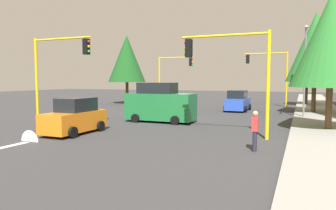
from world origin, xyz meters
TOP-DOWN VIEW (x-y plane):
  - ground_plane at (0.00, 0.00)m, footprint 120.00×120.00m
  - sidewalk_kerb at (-5.00, 10.50)m, footprint 80.00×4.00m
  - lane_arrow_near at (11.51, -3.00)m, footprint 2.40×1.10m
  - traffic_signal_near_right at (6.00, -5.71)m, footprint 0.36×4.59m
  - traffic_signal_near_left at (6.00, 5.65)m, footprint 0.36×4.59m
  - traffic_signal_far_right at (-14.00, -5.72)m, footprint 0.36×4.59m
  - traffic_signal_far_left at (-14.00, 5.74)m, footprint 0.36×4.59m
  - street_lamp_curbside at (-3.61, 9.20)m, footprint 2.15×0.28m
  - tree_roadside_mid at (-8.00, 10.00)m, footprint 4.80×4.80m
  - tree_roadside_near at (2.00, 10.50)m, footprint 4.41×4.41m
  - tree_opposite_side at (-12.00, -11.00)m, footprint 4.60×4.60m
  - tree_roadside_far at (-18.00, 9.50)m, footprint 3.93×3.93m
  - delivery_van_green at (2.00, -0.15)m, footprint 2.22×4.80m
  - car_orange at (8.23, -2.54)m, footprint 3.90×1.97m
  - car_white at (-4.73, -3.00)m, footprint 3.94×2.01m
  - car_blue at (-8.04, 3.43)m, footprint 4.15×2.08m
  - pedestrian_crossing at (8.88, 7.30)m, footprint 0.40×0.24m

SIDE VIEW (x-z plane):
  - ground_plane at x=0.00m, z-range 0.00..0.00m
  - lane_arrow_near at x=11.51m, z-range -0.54..0.56m
  - sidewalk_kerb at x=-5.00m, z-range 0.00..0.15m
  - car_orange at x=8.23m, z-range -0.09..1.88m
  - car_white at x=-4.73m, z-range -0.09..1.88m
  - car_blue at x=-8.04m, z-range -0.09..1.89m
  - pedestrian_crossing at x=8.88m, z-range 0.06..1.76m
  - delivery_van_green at x=2.00m, z-range -0.11..2.67m
  - traffic_signal_near_left at x=6.00m, z-range 1.14..6.54m
  - traffic_signal_near_right at x=6.00m, z-range 1.19..6.94m
  - traffic_signal_far_right at x=-14.00m, z-range 1.20..7.02m
  - traffic_signal_far_left at x=-14.00m, z-range 1.23..7.21m
  - street_lamp_curbside at x=-3.61m, z-range 0.85..7.85m
  - tree_roadside_far at x=-18.00m, z-range 1.11..8.29m
  - tree_roadside_near at x=2.00m, z-range 1.27..9.34m
  - tree_opposite_side at x=-12.00m, z-range 1.33..9.76m
  - tree_roadside_mid at x=-8.00m, z-range 1.39..10.18m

